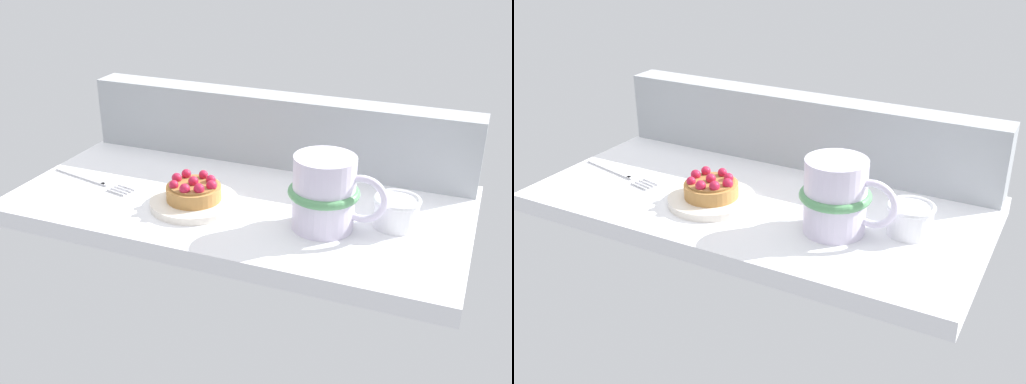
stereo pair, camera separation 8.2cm
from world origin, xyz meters
The scene contains 7 objects.
ground_plane centered at (0.00, 0.00, -1.28)cm, with size 64.10×33.27×2.56cm, color white.
window_rail_back centered at (0.00, 14.07, 5.63)cm, with size 62.82×5.13×11.26cm, color #9EA3A8.
dessert_plate centered at (-4.93, -5.11, 0.48)cm, with size 12.27×12.27×1.03cm.
raspberry_tart centered at (-4.91, -5.13, 2.38)cm, with size 7.62×7.62×3.38cm.
coffee_mug centered at (13.64, -4.56, 4.92)cm, with size 12.79×9.23×9.82cm.
dessert_fork centered at (-22.89, -3.52, 0.30)cm, with size 15.88×5.02×0.60cm.
sugar_bowl centered at (22.13, -0.69, 2.18)cm, with size 6.20×6.20×4.06cm.
Camera 1 is at (31.96, -73.68, 38.03)cm, focal length 43.40 mm.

